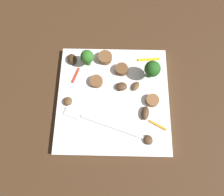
{
  "coord_description": "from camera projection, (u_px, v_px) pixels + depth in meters",
  "views": [
    {
      "loc": [
        -0.0,
        0.14,
        0.44
      ],
      "look_at": [
        0.0,
        0.0,
        0.01
      ],
      "focal_mm": 32.12,
      "sensor_mm": 36.0,
      "label": 1
    }
  ],
  "objects": [
    {
      "name": "ground_plane",
      "position": [
        112.0,
        100.0,
        0.47
      ],
      "size": [
        1.4,
        1.4,
        0.0
      ],
      "primitive_type": "plane",
      "color": "#422B19"
    },
    {
      "name": "plate",
      "position": [
        112.0,
        99.0,
        0.46
      ],
      "size": [
        0.25,
        0.25,
        0.01
      ],
      "primitive_type": "cube",
      "color": "white",
      "rests_on": "ground_plane"
    },
    {
      "name": "fork",
      "position": [
        96.0,
        122.0,
        0.43
      ],
      "size": [
        0.17,
        0.07,
        0.0
      ],
      "rotation": [
        0.0,
        0.0,
        -0.32
      ],
      "color": "silver",
      "rests_on": "plate"
    },
    {
      "name": "broccoli_floret_0",
      "position": [
        151.0,
        69.0,
        0.43
      ],
      "size": [
        0.04,
        0.04,
        0.06
      ],
      "color": "#296420",
      "rests_on": "plate"
    },
    {
      "name": "broccoli_floret_1",
      "position": [
        86.0,
        57.0,
        0.45
      ],
      "size": [
        0.03,
        0.03,
        0.05
      ],
      "color": "#347525",
      "rests_on": "plate"
    },
    {
      "name": "sausage_slice_0",
      "position": [
        120.0,
        69.0,
        0.47
      ],
      "size": [
        0.03,
        0.03,
        0.01
      ],
      "primitive_type": "cylinder",
      "rotation": [
        0.0,
        0.0,
        1.37
      ],
      "color": "brown",
      "rests_on": "plate"
    },
    {
      "name": "sausage_slice_1",
      "position": [
        104.0,
        58.0,
        0.47
      ],
      "size": [
        0.04,
        0.04,
        0.02
      ],
      "primitive_type": "cylinder",
      "rotation": [
        0.0,
        0.0,
        1.74
      ],
      "color": "brown",
      "rests_on": "plate"
    },
    {
      "name": "sausage_slice_2",
      "position": [
        95.0,
        81.0,
        0.46
      ],
      "size": [
        0.03,
        0.03,
        0.01
      ],
      "primitive_type": "cylinder",
      "rotation": [
        0.0,
        0.0,
        0.07
      ],
      "color": "brown",
      "rests_on": "plate"
    },
    {
      "name": "sausage_slice_3",
      "position": [
        151.0,
        100.0,
        0.44
      ],
      "size": [
        0.03,
        0.03,
        0.01
      ],
      "primitive_type": "cylinder",
      "rotation": [
        0.0,
        0.0,
        0.22
      ],
      "color": "brown",
      "rests_on": "plate"
    },
    {
      "name": "mushroom_0",
      "position": [
        147.0,
        140.0,
        0.42
      ],
      "size": [
        0.03,
        0.03,
        0.01
      ],
      "primitive_type": "ellipsoid",
      "rotation": [
        0.0,
        0.0,
        5.15
      ],
      "color": "#4C331E",
      "rests_on": "plate"
    },
    {
      "name": "mushroom_1",
      "position": [
        134.0,
        86.0,
        0.46
      ],
      "size": [
        0.02,
        0.03,
        0.01
      ],
      "primitive_type": "ellipsoid",
      "rotation": [
        0.0,
        0.0,
        1.02
      ],
      "color": "brown",
      "rests_on": "plate"
    },
    {
      "name": "mushroom_2",
      "position": [
        71.0,
        59.0,
        0.47
      ],
      "size": [
        0.03,
        0.03,
        0.01
      ],
      "primitive_type": "ellipsoid",
      "rotation": [
        0.0,
        0.0,
        5.05
      ],
      "color": "#422B19",
      "rests_on": "plate"
    },
    {
      "name": "mushroom_3",
      "position": [
        144.0,
        113.0,
        0.43
      ],
      "size": [
        0.02,
        0.03,
        0.01
      ],
      "primitive_type": "ellipsoid",
      "rotation": [
        0.0,
        0.0,
        1.43
      ],
      "color": "#4C331E",
      "rests_on": "plate"
    },
    {
      "name": "mushroom_4",
      "position": [
        120.0,
        86.0,
        0.45
      ],
      "size": [
        0.03,
        0.02,
        0.01
      ],
      "primitive_type": "ellipsoid",
      "rotation": [
        0.0,
        0.0,
        0.12
      ],
      "color": "#4C331E",
      "rests_on": "plate"
    },
    {
      "name": "mushroom_5",
      "position": [
        67.0,
        101.0,
        0.44
      ],
      "size": [
        0.02,
        0.02,
        0.01
      ],
      "primitive_type": "ellipsoid",
      "rotation": [
        0.0,
        0.0,
        6.08
      ],
      "color": "brown",
      "rests_on": "plate"
    },
    {
      "name": "pepper_strip_0",
      "position": [
        75.0,
        75.0,
        0.47
      ],
      "size": [
        0.02,
        0.04,
        0.0
      ],
      "primitive_type": "cube",
      "rotation": [
        0.0,
        0.0,
        1.24
      ],
      "color": "red",
      "rests_on": "plate"
    },
    {
      "name": "pepper_strip_1",
      "position": [
        157.0,
        125.0,
        0.43
      ],
      "size": [
        0.04,
        0.02,
        0.0
      ],
      "primitive_type": "cube",
      "rotation": [
        0.0,
        0.0,
        2.65
      ],
      "color": "orange",
      "rests_on": "plate"
    },
    {
      "name": "pepper_strip_3",
      "position": [
        148.0,
        59.0,
        0.48
      ],
      "size": [
        0.05,
        0.01,
        0.0
      ],
      "primitive_type": "cube",
      "rotation": [
        0.0,
        0.0,
        3.22
      ],
      "color": "yellow",
      "rests_on": "plate"
    }
  ]
}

